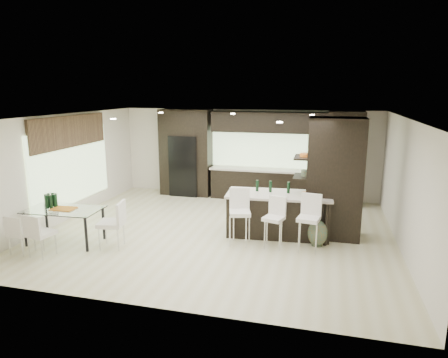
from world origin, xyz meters
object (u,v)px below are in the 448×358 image
(stool_right, at_px, (308,229))
(dining_table, at_px, (65,226))
(stool_left, at_px, (240,223))
(floor_vase, at_px, (318,220))
(stool_mid, at_px, (273,227))
(chair_far, at_px, (21,235))
(chair_end, at_px, (111,227))
(chair_near, at_px, (42,236))
(bench, at_px, (268,220))
(kitchen_island, at_px, (278,214))

(stool_right, height_order, dining_table, stool_right)
(stool_left, xyz_separation_m, floor_vase, (1.63, 0.34, 0.08))
(stool_mid, relative_size, dining_table, 0.55)
(stool_mid, relative_size, floor_vase, 0.77)
(chair_far, distance_m, chair_end, 1.78)
(stool_mid, xyz_separation_m, chair_end, (-3.31, -0.87, 0.03))
(stool_right, distance_m, chair_far, 5.87)
(stool_right, distance_m, chair_near, 5.40)
(bench, bearing_deg, floor_vase, -21.45)
(dining_table, height_order, chair_end, chair_end)
(kitchen_island, height_order, chair_far, kitchen_island)
(chair_end, bearing_deg, chair_near, 112.44)
(kitchen_island, xyz_separation_m, stool_mid, (0.00, -0.80, -0.05))
(kitchen_island, bearing_deg, dining_table, -163.74)
(chair_near, bearing_deg, kitchen_island, 37.94)
(stool_left, height_order, floor_vase, floor_vase)
(kitchen_island, height_order, floor_vase, floor_vase)
(stool_left, bearing_deg, stool_mid, -13.97)
(stool_left, relative_size, stool_mid, 1.12)
(kitchen_island, height_order, dining_table, kitchen_island)
(stool_right, bearing_deg, stool_mid, -171.30)
(bench, distance_m, chair_near, 4.92)
(kitchen_island, xyz_separation_m, floor_vase, (0.91, -0.48, 0.08))
(stool_left, xyz_separation_m, dining_table, (-3.71, -0.85, -0.11))
(floor_vase, xyz_separation_m, chair_near, (-5.34, -1.94, -0.16))
(bench, bearing_deg, chair_far, -142.82)
(stool_left, xyz_separation_m, stool_mid, (0.72, 0.02, -0.05))
(chair_far, bearing_deg, chair_near, 1.59)
(kitchen_island, distance_m, stool_mid, 0.80)
(kitchen_island, bearing_deg, chair_near, -155.75)
(kitchen_island, relative_size, stool_right, 2.45)
(floor_vase, bearing_deg, chair_end, -164.19)
(kitchen_island, relative_size, stool_mid, 2.67)
(dining_table, distance_m, chair_near, 0.75)
(stool_left, bearing_deg, floor_vase, -3.89)
(stool_left, relative_size, stool_right, 1.02)
(kitchen_island, xyz_separation_m, stool_right, (0.72, -0.82, -0.01))
(stool_mid, bearing_deg, stool_right, 15.53)
(stool_mid, xyz_separation_m, dining_table, (-4.43, -0.87, -0.06))
(bench, bearing_deg, kitchen_island, -27.39)
(chair_end, bearing_deg, stool_mid, -86.48)
(floor_vase, xyz_separation_m, dining_table, (-5.34, -1.19, -0.19))
(stool_mid, distance_m, chair_near, 4.72)
(floor_vase, distance_m, chair_end, 4.38)
(bench, distance_m, chair_end, 3.57)
(stool_right, bearing_deg, dining_table, -160.45)
(stool_mid, relative_size, chair_near, 1.06)
(stool_right, height_order, chair_near, stool_right)
(stool_right, distance_m, dining_table, 5.22)
(bench, xyz_separation_m, chair_end, (-3.05, -1.86, 0.19))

